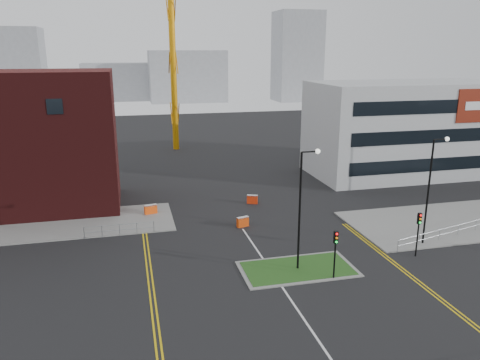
{
  "coord_description": "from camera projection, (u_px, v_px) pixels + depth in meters",
  "views": [
    {
      "loc": [
        -9.78,
        -22.09,
        15.84
      ],
      "look_at": [
        -0.51,
        15.96,
        5.0
      ],
      "focal_mm": 35.0,
      "sensor_mm": 36.0,
      "label": 1
    }
  ],
  "objects": [
    {
      "name": "skyline_c",
      "position": [
        297.0,
        57.0,
        150.72
      ],
      "size": [
        14.0,
        12.0,
        28.0
      ],
      "primitive_type": "cube",
      "color": "gray",
      "rests_on": "ground"
    },
    {
      "name": "grass_island",
      "position": [
        298.0,
        269.0,
        35.08
      ],
      "size": [
        8.0,
        4.0,
        0.12
      ],
      "primitive_type": "cube",
      "color": "#1F4E1A",
      "rests_on": "ground"
    },
    {
      "name": "yellow_left_b",
      "position": [
        152.0,
        273.0,
        34.52
      ],
      "size": [
        0.12,
        24.0,
        0.01
      ],
      "primitive_type": "cube",
      "color": "gold",
      "rests_on": "ground"
    },
    {
      "name": "traffic_light_island",
      "position": [
        335.0,
        246.0,
        32.97
      ],
      "size": [
        0.28,
        0.33,
        3.65
      ],
      "color": "black",
      "rests_on": "ground"
    },
    {
      "name": "barrier_mid",
      "position": [
        252.0,
        199.0,
        50.12
      ],
      "size": [
        1.18,
        0.78,
        0.95
      ],
      "color": "red",
      "rests_on": "ground"
    },
    {
      "name": "streetlamp_island",
      "position": [
        303.0,
        201.0,
        33.7
      ],
      "size": [
        1.46,
        0.36,
        9.18
      ],
      "color": "black",
      "rests_on": "ground"
    },
    {
      "name": "pavement_left",
      "position": [
        20.0,
        228.0,
        43.17
      ],
      "size": [
        28.0,
        8.0,
        0.12
      ],
      "primitive_type": "cube",
      "color": "slate",
      "rests_on": "ground"
    },
    {
      "name": "pavement_right",
      "position": [
        470.0,
        220.0,
        45.26
      ],
      "size": [
        24.0,
        10.0,
        0.12
      ],
      "primitive_type": "cube",
      "color": "slate",
      "rests_on": "ground"
    },
    {
      "name": "barrier_right",
      "position": [
        243.0,
        221.0,
        43.5
      ],
      "size": [
        1.19,
        0.69,
        0.95
      ],
      "color": "#DD420C",
      "rests_on": "ground"
    },
    {
      "name": "island_kerb",
      "position": [
        298.0,
        269.0,
        35.08
      ],
      "size": [
        8.6,
        4.6,
        0.08
      ],
      "primitive_type": "cube",
      "color": "slate",
      "rests_on": "ground"
    },
    {
      "name": "streetlamp_right_near",
      "position": [
        432.0,
        183.0,
        38.31
      ],
      "size": [
        1.46,
        0.36,
        9.18
      ],
      "color": "black",
      "rests_on": "ground"
    },
    {
      "name": "office_block",
      "position": [
        407.0,
        128.0,
        61.42
      ],
      "size": [
        25.0,
        12.2,
        12.0
      ],
      "color": "#ACAFB1",
      "rests_on": "ground"
    },
    {
      "name": "railing_right",
      "position": [
        476.0,
        223.0,
        42.38
      ],
      "size": [
        19.05,
        5.05,
        1.1
      ],
      "color": "gray",
      "rests_on": "ground"
    },
    {
      "name": "traffic_light_right",
      "position": [
        419.0,
        226.0,
        36.67
      ],
      "size": [
        0.28,
        0.33,
        3.65
      ],
      "color": "black",
      "rests_on": "ground"
    },
    {
      "name": "yellow_left_a",
      "position": [
        147.0,
        273.0,
        34.46
      ],
      "size": [
        0.12,
        24.0,
        0.01
      ],
      "primitive_type": "cube",
      "color": "gold",
      "rests_on": "ground"
    },
    {
      "name": "skyline_d",
      "position": [
        130.0,
        82.0,
        154.82
      ],
      "size": [
        30.0,
        12.0,
        12.0
      ],
      "primitive_type": "cube",
      "color": "gray",
      "rests_on": "ground"
    },
    {
      "name": "yellow_right_a",
      "position": [
        401.0,
        270.0,
        34.93
      ],
      "size": [
        0.12,
        20.0,
        0.01
      ],
      "primitive_type": "cube",
      "color": "gold",
      "rests_on": "ground"
    },
    {
      "name": "skyline_a",
      "position": [
        9.0,
        69.0,
        127.46
      ],
      "size": [
        18.0,
        12.0,
        22.0
      ],
      "primitive_type": "cube",
      "color": "gray",
      "rests_on": "ground"
    },
    {
      "name": "railing_left",
      "position": [
        119.0,
        228.0,
        41.29
      ],
      "size": [
        6.05,
        0.05,
        1.1
      ],
      "color": "gray",
      "rests_on": "ground"
    },
    {
      "name": "barrier_left",
      "position": [
        151.0,
        209.0,
        46.67
      ],
      "size": [
        1.3,
        0.69,
        1.05
      ],
      "color": "#FB4D0D",
      "rests_on": "ground"
    },
    {
      "name": "yellow_right_b",
      "position": [
        405.0,
        270.0,
        35.0
      ],
      "size": [
        0.12,
        20.0,
        0.01
      ],
      "primitive_type": "cube",
      "color": "gold",
      "rests_on": "ground"
    },
    {
      "name": "skyline_b",
      "position": [
        188.0,
        76.0,
        149.02
      ],
      "size": [
        24.0,
        12.0,
        16.0
      ],
      "primitive_type": "cube",
      "color": "gray",
      "rests_on": "ground"
    },
    {
      "name": "centre_line",
      "position": [
        301.0,
        315.0,
        29.02
      ],
      "size": [
        0.15,
        30.0,
        0.01
      ],
      "primitive_type": "cube",
      "color": "silver",
      "rests_on": "ground"
    },
    {
      "name": "ground",
      "position": [
        314.0,
        333.0,
        27.15
      ],
      "size": [
        200.0,
        200.0,
        0.0
      ],
      "primitive_type": "plane",
      "color": "black",
      "rests_on": "ground"
    }
  ]
}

